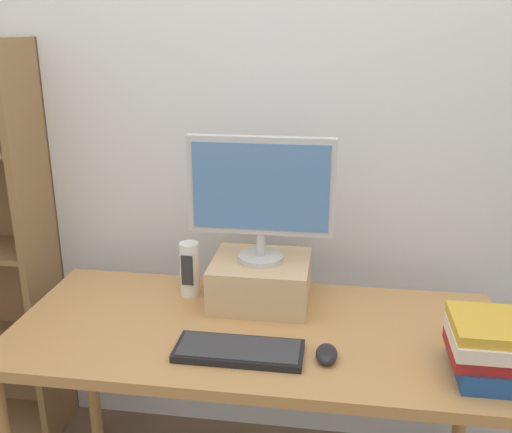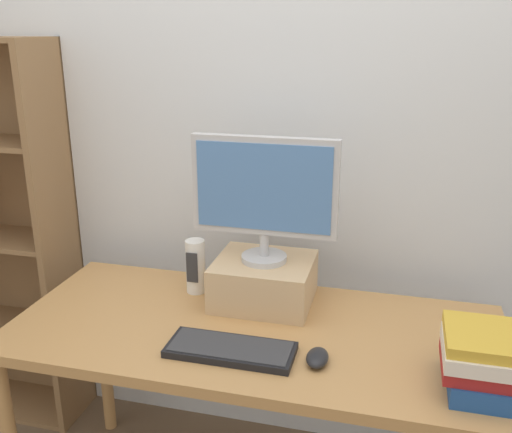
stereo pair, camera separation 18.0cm
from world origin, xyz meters
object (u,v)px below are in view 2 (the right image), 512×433
at_px(desk, 255,348).
at_px(computer_mouse, 317,358).
at_px(book_stack, 479,360).
at_px(desk_speaker, 196,266).
at_px(riser_box, 264,281).
at_px(computer_monitor, 264,192).
at_px(keyboard, 231,349).

relative_size(desk, computer_mouse, 15.27).
bearing_deg(book_stack, desk_speaker, 158.25).
height_order(book_stack, desk_speaker, desk_speaker).
bearing_deg(desk, computer_mouse, -34.79).
xyz_separation_m(riser_box, computer_monitor, (0.00, -0.00, 0.32)).
xyz_separation_m(computer_monitor, computer_mouse, (0.24, -0.34, -0.38)).
distance_m(desk, computer_mouse, 0.29).
bearing_deg(computer_mouse, desk, 145.21).
height_order(desk, desk_speaker, desk_speaker).
relative_size(riser_box, computer_monitor, 0.68).
relative_size(computer_monitor, keyboard, 1.30).
xyz_separation_m(computer_mouse, desk_speaker, (-0.50, 0.36, 0.08)).
bearing_deg(desk, keyboard, -100.46).
bearing_deg(book_stack, keyboard, 179.87).
height_order(keyboard, desk_speaker, desk_speaker).
bearing_deg(riser_box, book_stack, -28.02).
bearing_deg(computer_monitor, riser_box, 90.00).
distance_m(computer_mouse, desk_speaker, 0.62).
height_order(desk, book_stack, book_stack).
xyz_separation_m(keyboard, book_stack, (0.69, -0.00, 0.07)).
bearing_deg(computer_monitor, desk_speaker, 176.65).
distance_m(computer_monitor, keyboard, 0.53).
bearing_deg(computer_mouse, computer_monitor, 125.21).
bearing_deg(desk_speaker, keyboard, -56.66).
height_order(desk, computer_mouse, computer_mouse).
height_order(computer_mouse, desk_speaker, desk_speaker).
distance_m(riser_box, computer_mouse, 0.43).
distance_m(desk, keyboard, 0.19).
relative_size(desk, desk_speaker, 7.98).
bearing_deg(computer_monitor, desk, -85.11).
relative_size(desk, book_stack, 6.66).
height_order(riser_box, desk_speaker, desk_speaker).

